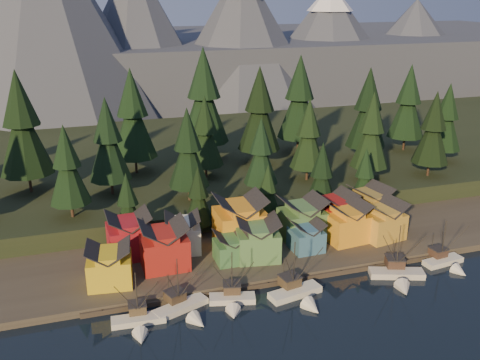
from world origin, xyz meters
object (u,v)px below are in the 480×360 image
object	(u,v)px
boat_6	(447,257)
house_back_1	(183,232)
boat_0	(138,316)
boat_1	(184,303)
boat_3	(299,288)
boat_2	(232,294)
house_front_0	(109,263)
house_back_0	(129,234)
house_front_1	(164,244)
boat_5	(399,269)

from	to	relation	value
boat_6	house_back_1	bearing A→B (deg)	151.40
boat_0	house_back_1	world-z (taller)	house_back_1
boat_1	boat_6	distance (m)	56.96
boat_1	boat_3	xyz separation A→B (m)	(21.79, -1.87, 0.26)
boat_2	boat_6	xyz separation A→B (m)	(47.77, 0.45, -0.14)
house_front_0	house_back_0	xyz separation A→B (m)	(5.03, 10.66, 0.74)
house_front_1	house_back_1	xyz separation A→B (m)	(5.07, 5.81, -0.69)
boat_1	house_back_1	distance (m)	22.21
boat_0	house_front_0	xyz separation A→B (m)	(-3.59, 13.54, 3.86)
boat_1	boat_3	world-z (taller)	boat_3
boat_2	house_front_0	size ratio (longest dim) A/B	1.22
boat_5	house_back_1	bearing A→B (deg)	168.95
boat_0	boat_3	world-z (taller)	boat_3
boat_3	house_back_0	world-z (taller)	house_back_0
boat_3	boat_6	size ratio (longest dim) A/B	1.13
boat_3	boat_6	distance (m)	35.24
boat_0	house_front_0	distance (m)	14.53
boat_3	house_back_1	distance (m)	29.35
boat_2	boat_6	bearing A→B (deg)	14.51
house_front_0	house_front_1	distance (m)	11.90
boat_0	house_back_1	distance (m)	26.67
boat_2	boat_5	size ratio (longest dim) A/B	0.91
boat_6	house_front_0	xyz separation A→B (m)	(-68.96, 11.43, 3.77)
boat_1	boat_3	size ratio (longest dim) A/B	0.93
boat_2	house_back_0	bearing A→B (deg)	139.61
boat_2	house_back_1	xyz separation A→B (m)	(-4.85, 21.44, 3.66)
boat_3	house_front_1	bearing A→B (deg)	131.04
boat_6	house_front_0	size ratio (longest dim) A/B	1.19
boat_1	boat_2	xyz separation A→B (m)	(9.19, 0.00, 0.16)
house_front_0	house_back_1	bearing A→B (deg)	37.33
boat_3	house_front_0	world-z (taller)	boat_3
boat_2	boat_1	bearing A→B (deg)	-166.01
boat_5	house_back_0	distance (m)	56.39
house_front_0	boat_5	bearing A→B (deg)	-6.39
boat_1	house_back_1	world-z (taller)	boat_1
house_front_0	boat_6	bearing A→B (deg)	-2.42
boat_5	house_back_1	world-z (taller)	boat_5
boat_3	house_back_1	bearing A→B (deg)	115.72
house_front_0	house_front_1	size ratio (longest dim) A/B	0.95
boat_1	boat_5	size ratio (longest dim) A/B	0.92
boat_0	house_front_0	bearing A→B (deg)	108.32
boat_3	house_front_1	world-z (taller)	house_front_1
house_front_1	house_back_0	xyz separation A→B (m)	(-6.24, 6.91, 0.03)
boat_0	house_front_1	xyz separation A→B (m)	(7.69, 17.29, 4.57)
boat_3	boat_2	bearing A→B (deg)	160.43
house_front_0	house_front_1	bearing A→B (deg)	25.39
boat_5	house_back_0	size ratio (longest dim) A/B	1.27
boat_1	house_back_1	bearing A→B (deg)	57.73
boat_0	boat_6	xyz separation A→B (m)	(65.38, 2.11, 0.09)
boat_0	boat_1	size ratio (longest dim) A/B	0.94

